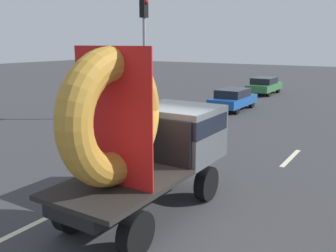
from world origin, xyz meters
TOP-DOWN VIEW (x-y plane):
  - ground_plane at (0.00, 0.00)m, footprint 120.00×120.00m
  - flatbed_truck at (-0.29, -0.10)m, footprint 2.02×4.81m
  - distant_sedan at (-3.88, 13.67)m, footprint 1.65×3.85m
  - traffic_light at (-6.77, 8.75)m, footprint 0.42×0.36m
  - lane_dash_left_near at (-2.08, -2.78)m, footprint 0.16×2.43m
  - lane_dash_left_far at (-2.08, 5.52)m, footprint 0.16×2.70m
  - lane_dash_right_far at (1.50, 5.87)m, footprint 0.16×2.27m
  - oncoming_car at (-4.50, 21.45)m, footprint 1.70×3.96m

SIDE VIEW (x-z plane):
  - ground_plane at x=0.00m, z-range 0.00..0.00m
  - lane_dash_left_near at x=-2.08m, z-range 0.00..0.01m
  - lane_dash_left_far at x=-2.08m, z-range 0.00..0.01m
  - lane_dash_right_far at x=1.50m, z-range 0.00..0.01m
  - distant_sedan at x=-3.88m, z-range 0.05..1.30m
  - oncoming_car at x=-4.50m, z-range 0.05..1.34m
  - flatbed_truck at x=-0.29m, z-range -0.12..3.76m
  - traffic_light at x=-6.77m, z-range 0.90..6.95m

